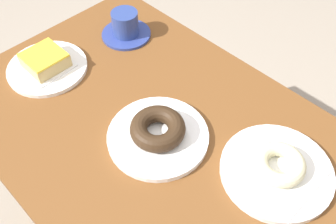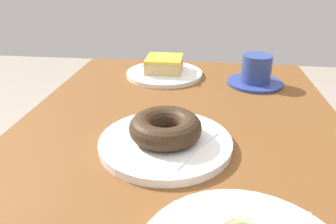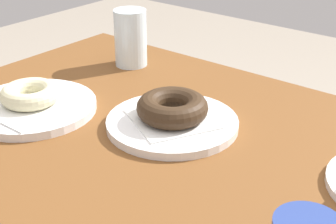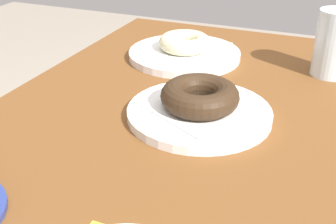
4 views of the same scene
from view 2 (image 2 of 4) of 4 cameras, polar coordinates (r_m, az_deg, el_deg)
table at (r=0.64m, az=1.48°, el=-14.18°), size 1.00×0.65×0.75m
plate_chocolate_ring at (r=0.56m, az=-0.45°, el=-5.46°), size 0.23×0.23×0.01m
napkin_chocolate_ring at (r=0.55m, az=-0.46°, el=-4.68°), size 0.18×0.18×0.00m
donut_chocolate_ring at (r=0.54m, az=-0.46°, el=-2.75°), size 0.12×0.12×0.04m
plate_glazed_square at (r=0.90m, az=-0.65°, el=6.84°), size 0.21×0.21×0.01m
napkin_glazed_square at (r=0.90m, az=-0.65°, el=7.27°), size 0.12×0.12×0.00m
donut_glazed_square at (r=0.89m, az=-0.66°, el=8.55°), size 0.10×0.10×0.04m
coffee_cup at (r=0.86m, az=15.40°, el=6.85°), size 0.14×0.14×0.08m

